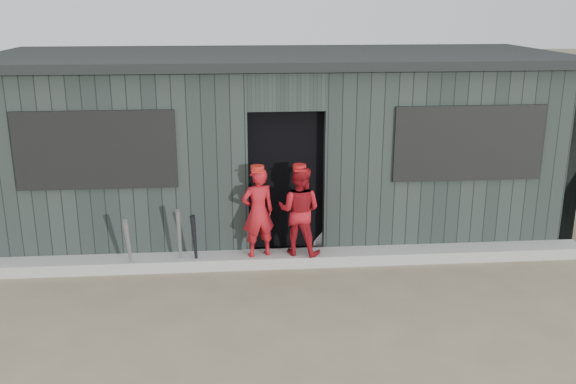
{
  "coord_description": "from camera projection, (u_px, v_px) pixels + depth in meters",
  "views": [
    {
      "loc": [
        -0.67,
        -6.01,
        3.34
      ],
      "look_at": [
        0.0,
        1.8,
        1.0
      ],
      "focal_mm": 40.0,
      "sensor_mm": 36.0,
      "label": 1
    }
  ],
  "objects": [
    {
      "name": "bat_right",
      "position": [
        195.0,
        242.0,
        8.16
      ],
      "size": [
        0.1,
        0.24,
        0.78
      ],
      "primitive_type": "cone",
      "rotation": [
        0.21,
        0.0,
        -0.13
      ],
      "color": "black",
      "rests_on": "ground"
    },
    {
      "name": "ground",
      "position": [
        303.0,
        331.0,
        6.75
      ],
      "size": [
        80.0,
        80.0,
        0.0
      ],
      "primitive_type": "plane",
      "color": "#6F634D",
      "rests_on": "ground"
    },
    {
      "name": "player_red_left",
      "position": [
        258.0,
        212.0,
        8.21
      ],
      "size": [
        0.49,
        0.39,
        1.18
      ],
      "primitive_type": "imported",
      "rotation": [
        0.0,
        0.0,
        3.43
      ],
      "color": "#A7141C",
      "rests_on": "curb"
    },
    {
      "name": "player_red_right",
      "position": [
        299.0,
        211.0,
        8.29
      ],
      "size": [
        0.69,
        0.62,
        1.18
      ],
      "primitive_type": "imported",
      "rotation": [
        0.0,
        0.0,
        2.78
      ],
      "color": "#A4141D",
      "rests_on": "curb"
    },
    {
      "name": "bat_left",
      "position": [
        129.0,
        246.0,
        8.01
      ],
      "size": [
        0.07,
        0.32,
        0.79
      ],
      "primitive_type": "cone",
      "rotation": [
        0.32,
        0.0,
        -0.0
      ],
      "color": "gray",
      "rests_on": "ground"
    },
    {
      "name": "curb",
      "position": [
        288.0,
        259.0,
        8.47
      ],
      "size": [
        8.0,
        0.36,
        0.15
      ],
      "primitive_type": "cube",
      "color": "#9B9C97",
      "rests_on": "ground"
    },
    {
      "name": "bat_mid",
      "position": [
        180.0,
        240.0,
        8.15
      ],
      "size": [
        0.08,
        0.24,
        0.86
      ],
      "primitive_type": "cone",
      "rotation": [
        0.2,
        0.0,
        0.06
      ],
      "color": "gray",
      "rests_on": "ground"
    },
    {
      "name": "player_grey_back",
      "position": [
        325.0,
        206.0,
        8.81
      ],
      "size": [
        0.67,
        0.49,
        1.27
      ],
      "primitive_type": "imported",
      "rotation": [
        0.0,
        0.0,
        3.28
      ],
      "color": "#A6A6A6",
      "rests_on": "ground"
    },
    {
      "name": "dugout",
      "position": [
        278.0,
        142.0,
        9.73
      ],
      "size": [
        8.3,
        3.3,
        2.62
      ],
      "color": "black",
      "rests_on": "ground"
    }
  ]
}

